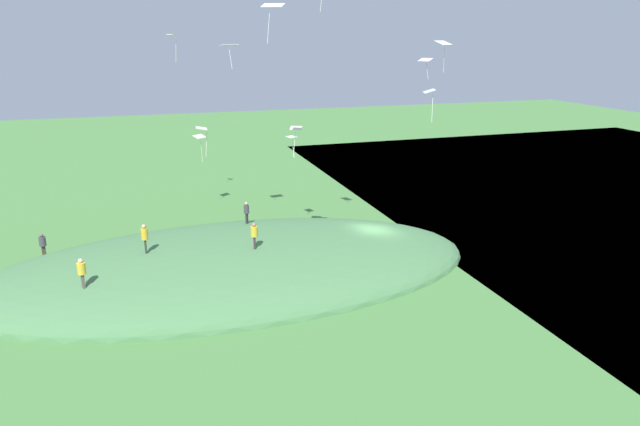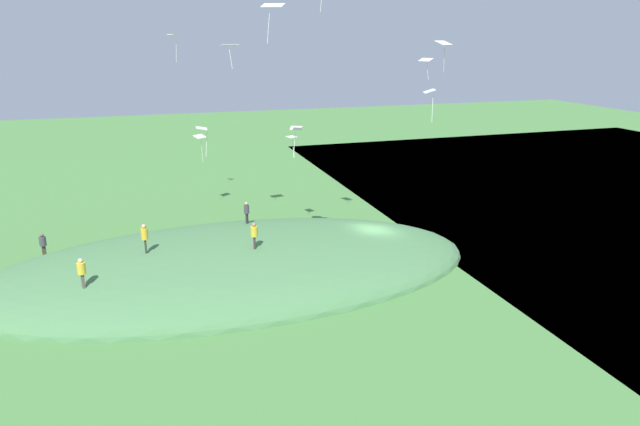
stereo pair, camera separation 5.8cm
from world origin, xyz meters
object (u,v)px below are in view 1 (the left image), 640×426
(kite_2, at_px, (172,39))
(kite_3, at_px, (296,130))
(kite_4, at_px, (229,46))
(kite_0, at_px, (429,93))
(kite_7, at_px, (444,44))
(person_walking_path, at_px, (246,210))
(kite_8, at_px, (202,130))
(kite_10, at_px, (426,61))
(person_with_child, at_px, (82,270))
(person_watching_kites, at_px, (254,233))
(person_near_shore, at_px, (43,242))
(kite_6, at_px, (200,138))
(person_on_hilltop, at_px, (145,235))
(kite_9, at_px, (291,138))
(kite_5, at_px, (273,7))

(kite_2, distance_m, kite_3, 14.50)
(kite_2, bearing_deg, kite_4, 113.54)
(kite_0, xyz_separation_m, kite_7, (-1.63, -1.43, 2.98))
(kite_0, bearing_deg, person_walking_path, -20.56)
(kite_8, height_order, kite_10, kite_10)
(person_with_child, bearing_deg, person_watching_kites, -99.94)
(person_with_child, distance_m, kite_8, 10.66)
(kite_3, relative_size, kite_4, 1.25)
(kite_2, height_order, kite_3, kite_2)
(person_near_shore, distance_m, kite_10, 32.21)
(person_watching_kites, distance_m, kite_7, 17.62)
(kite_0, xyz_separation_m, kite_6, (13.35, -14.45, -4.63))
(kite_3, distance_m, kite_4, 7.55)
(person_watching_kites, height_order, kite_7, kite_7)
(person_walking_path, relative_size, kite_7, 0.77)
(kite_3, bearing_deg, person_near_shore, -6.66)
(person_with_child, xyz_separation_m, kite_0, (-21.63, -2.96, 8.35))
(person_walking_path, relative_size, person_on_hilltop, 0.87)
(person_near_shore, bearing_deg, kite_6, 32.45)
(person_walking_path, xyz_separation_m, kite_7, (-13.07, 2.86, 11.09))
(kite_9, bearing_deg, kite_4, -11.70)
(person_near_shore, xyz_separation_m, kite_8, (-10.37, 3.96, 7.52))
(person_near_shore, xyz_separation_m, kite_2, (-9.86, -9.31, 12.76))
(kite_5, bearing_deg, person_watching_kites, -32.08)
(person_on_hilltop, relative_size, kite_9, 1.13)
(person_watching_kites, height_order, kite_2, kite_2)
(kite_4, xyz_separation_m, kite_6, (1.71, -7.15, -7.48))
(person_watching_kites, bearing_deg, kite_2, 24.30)
(kite_4, distance_m, kite_7, 14.52)
(person_near_shore, relative_size, kite_0, 0.76)
(kite_3, distance_m, kite_10, 15.28)
(person_on_hilltop, relative_size, kite_6, 0.78)
(person_walking_path, distance_m, kite_10, 20.08)
(person_walking_path, height_order, person_on_hilltop, person_on_hilltop)
(person_with_child, bearing_deg, kite_2, -40.37)
(person_watching_kites, bearing_deg, person_on_hilltop, 91.43)
(kite_4, distance_m, kite_10, 17.05)
(person_near_shore, xyz_separation_m, kite_6, (-11.45, -8.89, 4.84))
(kite_0, bearing_deg, kite_2, -44.86)
(person_walking_path, bearing_deg, kite_8, -0.21)
(kite_7, bearing_deg, person_on_hilltop, 3.75)
(person_walking_path, bearing_deg, person_with_child, -6.83)
(person_watching_kites, distance_m, kite_9, 9.89)
(kite_2, height_order, kite_8, kite_2)
(person_walking_path, height_order, kite_7, kite_7)
(kite_2, bearing_deg, kite_0, 135.14)
(person_near_shore, distance_m, person_with_child, 9.15)
(kite_0, bearing_deg, kite_8, -6.30)
(kite_2, bearing_deg, person_watching_kites, 100.33)
(kite_9, xyz_separation_m, kite_10, (-12.62, -3.87, 5.19))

